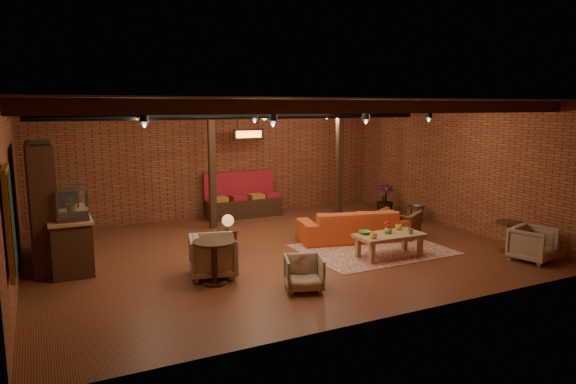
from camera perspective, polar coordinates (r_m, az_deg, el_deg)
name	(u,v)px	position (r m, az deg, el deg)	size (l,w,h in m)	color
floor	(277,250)	(11.23, -1.20, -6.46)	(10.00, 10.00, 0.00)	#411D10
ceiling	(277,101)	(10.80, -1.26, 10.09)	(10.00, 8.00, 0.02)	black
wall_back	(217,160)	(14.60, -7.90, 3.55)	(10.00, 0.02, 3.20)	brown
wall_front	(395,211)	(7.52, 11.78, -2.10)	(10.00, 0.02, 3.20)	brown
wall_left	(11,195)	(9.91, -28.43, -0.28)	(0.02, 8.00, 3.20)	brown
wall_right	(454,165)	(13.77, 18.01, 2.82)	(0.02, 8.00, 3.20)	brown
ceiling_beams	(277,107)	(10.80, -1.26, 9.45)	(9.80, 6.40, 0.22)	black
ceiling_pipe	(248,117)	(12.27, -4.45, 8.35)	(0.12, 0.12, 9.60)	black
post_left	(212,166)	(13.09, -8.45, 2.86)	(0.16, 0.16, 3.20)	black
post_right	(339,162)	(13.98, 5.73, 3.33)	(0.16, 0.16, 3.20)	black
service_counter	(68,224)	(11.04, -23.27, -3.25)	(0.80, 2.50, 1.60)	black
plant_counter	(71,201)	(11.16, -22.96, -0.89)	(0.35, 0.39, 0.30)	#337F33
shelving_hutch	(44,205)	(11.05, -25.50, -1.27)	(0.52, 2.00, 2.40)	black
chalkboard_menu	(10,221)	(7.64, -28.47, -2.87)	(0.08, 0.96, 1.46)	black
banquette	(243,199)	(14.54, -5.00, -0.80)	(2.10, 0.70, 1.00)	maroon
service_sign	(248,134)	(13.91, -4.43, 6.42)	(0.86, 0.06, 0.30)	orange
ceiling_spotlights	(277,117)	(10.80, -1.26, 8.29)	(6.40, 4.40, 0.28)	black
rug	(373,249)	(11.41, 9.43, -6.31)	(3.07, 2.34, 0.01)	maroon
sofa	(352,225)	(12.03, 7.18, -3.66)	(2.50, 0.98, 0.73)	#BD431A
coffee_table	(389,237)	(10.81, 11.12, -4.89)	(1.44, 0.73, 0.74)	#8F6142
side_table_lamp	(228,223)	(11.04, -6.69, -3.49)	(0.47, 0.47, 0.81)	black
round_table_left	(214,255)	(9.11, -8.19, -6.92)	(0.75, 0.75, 0.78)	black
armchair_a	(213,254)	(9.52, -8.29, -6.85)	(0.82, 0.77, 0.85)	beige
armchair_b	(304,272)	(8.80, 1.79, -8.82)	(0.63, 0.59, 0.64)	beige
armchair_right	(398,220)	(12.56, 12.13, -3.01)	(0.95, 0.62, 0.83)	brown
side_table_book	(414,207)	(14.09, 13.88, -1.68)	(0.54, 0.54, 0.48)	black
round_table_right	(509,232)	(11.97, 23.34, -4.08)	(0.56, 0.56, 0.66)	black
armchair_far	(533,242)	(11.49, 25.55, -5.08)	(0.74, 0.69, 0.76)	beige
plant_tall	(386,170)	(14.96, 10.83, 2.44)	(1.45, 1.45, 2.59)	#4C7F4C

